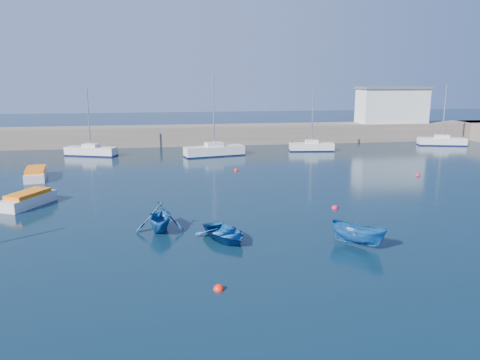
{
  "coord_description": "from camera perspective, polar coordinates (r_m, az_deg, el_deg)",
  "views": [
    {
      "loc": [
        -3.5,
        -20.01,
        9.23
      ],
      "look_at": [
        1.97,
        14.32,
        1.6
      ],
      "focal_mm": 35.0,
      "sensor_mm": 36.0,
      "label": 1
    }
  ],
  "objects": [
    {
      "name": "ground",
      "position": [
        22.31,
        0.81,
        -12.06
      ],
      "size": [
        220.0,
        220.0,
        0.0
      ],
      "primitive_type": "plane",
      "color": "#0A202F",
      "rests_on": "ground"
    },
    {
      "name": "back_wall",
      "position": [
        66.57,
        -6.01,
        5.47
      ],
      "size": [
        96.0,
        4.5,
        2.6
      ],
      "primitive_type": "cube",
      "color": "#716256",
      "rests_on": "ground"
    },
    {
      "name": "harbor_office",
      "position": [
        74.13,
        18.03,
        8.59
      ],
      "size": [
        10.0,
        4.0,
        5.0
      ],
      "primitive_type": "cube",
      "color": "silver",
      "rests_on": "back_wall"
    },
    {
      "name": "sailboat_5",
      "position": [
        59.33,
        -17.7,
        3.41
      ],
      "size": [
        6.39,
        3.76,
        8.15
      ],
      "rotation": [
        0.0,
        0.0,
        1.22
      ],
      "color": "silver",
      "rests_on": "ground"
    },
    {
      "name": "sailboat_6",
      "position": [
        56.43,
        -3.16,
        3.61
      ],
      "size": [
        7.46,
        3.56,
        9.43
      ],
      "rotation": [
        0.0,
        0.0,
        1.8
      ],
      "color": "silver",
      "rests_on": "ground"
    },
    {
      "name": "sailboat_7",
      "position": [
        60.91,
        8.71,
        4.06
      ],
      "size": [
        5.76,
        2.18,
        7.49
      ],
      "rotation": [
        0.0,
        0.0,
        1.46
      ],
      "color": "silver",
      "rests_on": "ground"
    },
    {
      "name": "sailboat_8",
      "position": [
        71.13,
        23.38,
        4.37
      ],
      "size": [
        6.57,
        3.33,
        8.31
      ],
      "rotation": [
        0.0,
        0.0,
        1.31
      ],
      "color": "silver",
      "rests_on": "ground"
    },
    {
      "name": "motorboat_1",
      "position": [
        37.67,
        -24.39,
        -2.15
      ],
      "size": [
        3.36,
        4.57,
        1.07
      ],
      "rotation": [
        0.0,
        0.0,
        -0.48
      ],
      "color": "silver",
      "rests_on": "ground"
    },
    {
      "name": "motorboat_2",
      "position": [
        47.55,
        -23.62,
        0.72
      ],
      "size": [
        2.55,
        5.16,
        1.02
      ],
      "rotation": [
        0.0,
        0.0,
        0.17
      ],
      "color": "silver",
      "rests_on": "ground"
    },
    {
      "name": "dinghy_center",
      "position": [
        27.33,
        -1.87,
        -6.5
      ],
      "size": [
        3.9,
        4.5,
        0.78
      ],
      "primitive_type": "imported",
      "rotation": [
        0.0,
        0.0,
        0.38
      ],
      "color": "#154E94",
      "rests_on": "ground"
    },
    {
      "name": "dinghy_left",
      "position": [
        29.13,
        -9.73,
        -4.43
      ],
      "size": [
        3.09,
        3.53,
        1.78
      ],
      "primitive_type": "imported",
      "rotation": [
        0.0,
        0.0,
        -0.05
      ],
      "color": "#154E94",
      "rests_on": "ground"
    },
    {
      "name": "dinghy_right",
      "position": [
        27.12,
        14.18,
        -6.47
      ],
      "size": [
        3.12,
        3.37,
        1.29
      ],
      "primitive_type": "imported",
      "rotation": [
        0.0,
        0.0,
        0.7
      ],
      "color": "#154E94",
      "rests_on": "ground"
    },
    {
      "name": "buoy_0",
      "position": [
        21.38,
        -2.6,
        -13.2
      ],
      "size": [
        0.5,
        0.5,
        0.5
      ],
      "primitive_type": "sphere",
      "color": "red",
      "rests_on": "ground"
    },
    {
      "name": "buoy_1",
      "position": [
        34.46,
        11.49,
        -3.41
      ],
      "size": [
        0.48,
        0.48,
        0.48
      ],
      "primitive_type": "sphere",
      "color": "red",
      "rests_on": "ground"
    },
    {
      "name": "buoy_3",
      "position": [
        47.39,
        -0.48,
        1.15
      ],
      "size": [
        0.45,
        0.45,
        0.45
      ],
      "primitive_type": "sphere",
      "color": "red",
      "rests_on": "ground"
    },
    {
      "name": "buoy_4",
      "position": [
        48.15,
        20.86,
        0.51
      ],
      "size": [
        0.48,
        0.48,
        0.48
      ],
      "primitive_type": "sphere",
      "color": "red",
      "rests_on": "ground"
    }
  ]
}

